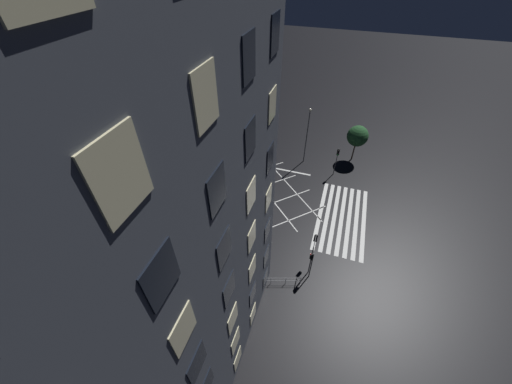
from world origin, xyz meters
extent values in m
plane|color=black|center=(0.00, 0.00, 0.00)|extent=(200.00, 200.00, 0.00)
cube|color=silver|center=(0.00, -8.76, 0.00)|extent=(12.34, 0.50, 0.01)
cube|color=silver|center=(0.00, -9.66, 0.00)|extent=(12.34, 0.50, 0.01)
cube|color=silver|center=(0.00, -10.56, 0.00)|extent=(12.34, 0.50, 0.01)
cube|color=silver|center=(0.00, -11.46, 0.00)|extent=(12.34, 0.50, 0.01)
cube|color=silver|center=(0.00, -12.36, 0.00)|extent=(12.34, 0.50, 0.01)
cube|color=silver|center=(0.00, -13.26, 0.00)|extent=(12.34, 0.50, 0.01)
cube|color=silver|center=(0.00, -14.16, 0.00)|extent=(12.34, 0.50, 0.01)
cube|color=silver|center=(3.88, -3.88, 0.00)|extent=(10.76, 10.76, 0.01)
cube|color=silver|center=(-3.88, -3.88, 0.00)|extent=(10.76, 10.76, 0.01)
cube|color=silver|center=(1.29, -1.29, 0.00)|extent=(10.76, 10.76, 0.01)
cube|color=silver|center=(-1.29, -1.29, 0.00)|extent=(10.76, 10.76, 0.01)
cube|color=silver|center=(-1.29, 1.29, 0.00)|extent=(10.76, 10.76, 0.01)
cube|color=silver|center=(1.29, 1.29, 0.00)|extent=(10.76, 10.76, 0.01)
cube|color=silver|center=(-3.88, 3.88, 0.00)|extent=(10.76, 10.76, 0.01)
cube|color=silver|center=(3.88, 3.88, 0.00)|extent=(10.76, 10.76, 0.01)
cube|color=silver|center=(7.36, 0.00, 0.00)|extent=(0.30, 12.34, 0.01)
cube|color=beige|center=(-19.88, -5.03, 2.00)|extent=(1.40, 0.06, 1.80)
cube|color=beige|center=(-16.15, -5.03, 2.00)|extent=(1.40, 0.06, 1.80)
cube|color=black|center=(-12.41, -5.03, 2.00)|extent=(1.40, 0.06, 1.80)
cube|color=beige|center=(-19.88, -5.03, 5.53)|extent=(1.40, 0.06, 1.80)
cube|color=black|center=(-16.15, -5.03, 5.53)|extent=(1.40, 0.06, 1.80)
cube|color=black|center=(-12.41, -5.03, 5.53)|extent=(1.40, 0.06, 1.80)
cube|color=beige|center=(-19.88, -5.03, 9.07)|extent=(1.40, 0.06, 1.80)
cube|color=beige|center=(-16.15, -5.03, 9.07)|extent=(1.40, 0.06, 1.80)
cube|color=black|center=(-12.41, -5.03, 9.07)|extent=(1.40, 0.06, 1.80)
cube|color=black|center=(-23.61, -5.03, 12.60)|extent=(1.40, 0.06, 1.80)
cube|color=black|center=(-19.88, -5.03, 12.60)|extent=(1.40, 0.06, 1.80)
cube|color=beige|center=(-16.15, -5.03, 12.60)|extent=(1.40, 0.06, 1.80)
cube|color=beige|center=(-12.41, -5.03, 12.60)|extent=(1.40, 0.06, 1.80)
cube|color=beige|center=(-23.61, -5.03, 16.14)|extent=(1.40, 0.06, 1.80)
cube|color=black|center=(-19.88, -5.03, 16.14)|extent=(1.40, 0.06, 1.80)
cube|color=beige|center=(-16.15, -5.03, 16.14)|extent=(1.40, 0.06, 1.80)
cube|color=black|center=(-12.41, -5.03, 16.14)|extent=(1.40, 0.06, 1.80)
cube|color=black|center=(-23.61, -5.03, 19.67)|extent=(1.40, 0.06, 1.80)
cube|color=black|center=(-19.88, -5.03, 19.67)|extent=(1.40, 0.06, 1.80)
cube|color=black|center=(-16.15, -5.03, 19.67)|extent=(1.40, 0.06, 1.80)
cube|color=beige|center=(-12.41, -5.03, 19.67)|extent=(1.40, 0.06, 1.80)
cube|color=beige|center=(-23.61, -5.03, 23.20)|extent=(1.40, 0.06, 1.80)
cube|color=beige|center=(-19.88, -5.03, 23.20)|extent=(1.40, 0.06, 1.80)
cube|color=black|center=(-16.15, -5.03, 23.20)|extent=(1.40, 0.06, 1.80)
cube|color=black|center=(-12.41, -5.03, 23.20)|extent=(1.40, 0.06, 1.80)
cylinder|color=#424244|center=(8.65, -9.36, 2.25)|extent=(0.11, 0.11, 4.51)
cube|color=black|center=(8.52, -9.36, 4.01)|extent=(0.16, 0.28, 0.90)
sphere|color=black|center=(8.41, -9.36, 4.31)|extent=(0.18, 0.18, 0.18)
sphere|color=black|center=(8.41, -9.36, 4.01)|extent=(0.18, 0.18, 0.18)
sphere|color=green|center=(8.41, -9.36, 3.71)|extent=(0.18, 0.18, 0.18)
cube|color=black|center=(8.61, -9.36, 4.01)|extent=(0.02, 0.36, 0.98)
cylinder|color=#424244|center=(-0.33, 8.73, 1.68)|extent=(0.11, 0.11, 3.36)
cylinder|color=#424244|center=(-0.33, 7.67, 3.21)|extent=(0.09, 2.12, 0.09)
cube|color=black|center=(-0.33, 6.61, 2.76)|extent=(0.28, 0.16, 0.90)
sphere|color=black|center=(-0.33, 6.50, 3.06)|extent=(0.18, 0.18, 0.18)
sphere|color=black|center=(-0.33, 6.50, 2.76)|extent=(0.18, 0.18, 0.18)
sphere|color=green|center=(-0.33, 6.50, 2.46)|extent=(0.18, 0.18, 0.18)
cube|color=black|center=(-0.33, 6.70, 2.76)|extent=(0.36, 0.02, 0.98)
cylinder|color=#424244|center=(-8.59, 8.85, 2.25)|extent=(0.11, 0.11, 4.49)
cylinder|color=#424244|center=(-8.59, 7.99, 4.34)|extent=(0.09, 1.73, 0.09)
cube|color=black|center=(-8.59, 7.12, 3.89)|extent=(0.28, 0.16, 0.90)
sphere|color=black|center=(-8.59, 7.01, 4.19)|extent=(0.18, 0.18, 0.18)
sphere|color=black|center=(-8.59, 7.01, 3.89)|extent=(0.18, 0.18, 0.18)
sphere|color=green|center=(-8.59, 7.01, 3.59)|extent=(0.18, 0.18, 0.18)
cube|color=black|center=(-8.59, 7.21, 3.89)|extent=(0.36, 0.02, 0.98)
cylinder|color=#424244|center=(-9.16, -8.86, 2.18)|extent=(0.11, 0.11, 4.36)
cylinder|color=#424244|center=(-8.32, -8.86, 4.21)|extent=(1.68, 0.09, 0.09)
cube|color=black|center=(-7.48, -8.86, 3.76)|extent=(0.16, 0.28, 0.90)
sphere|color=black|center=(-7.37, -8.86, 4.06)|extent=(0.18, 0.18, 0.18)
sphere|color=orange|center=(-7.37, -8.86, 3.76)|extent=(0.18, 0.18, 0.18)
sphere|color=black|center=(-7.37, -8.86, 3.46)|extent=(0.18, 0.18, 0.18)
cube|color=black|center=(-7.57, -8.86, 3.76)|extent=(0.02, 0.36, 0.98)
cylinder|color=#424244|center=(-9.61, -9.00, 1.96)|extent=(0.11, 0.11, 3.93)
cube|color=black|center=(-9.61, -8.87, 3.43)|extent=(0.28, 0.16, 0.90)
sphere|color=red|center=(-9.61, -8.75, 3.73)|extent=(0.18, 0.18, 0.18)
sphere|color=black|center=(-9.61, -8.75, 3.43)|extent=(0.18, 0.18, 0.18)
sphere|color=black|center=(-9.61, -8.75, 3.13)|extent=(0.18, 0.18, 0.18)
cube|color=black|center=(-9.61, -8.96, 3.43)|extent=(0.36, 0.02, 0.98)
cylinder|color=#424244|center=(9.20, 9.12, 2.23)|extent=(0.11, 0.11, 4.45)
cube|color=black|center=(9.20, 8.98, 3.95)|extent=(0.28, 0.16, 0.90)
sphere|color=red|center=(9.20, 8.87, 4.25)|extent=(0.18, 0.18, 0.18)
sphere|color=black|center=(9.20, 8.87, 3.95)|extent=(0.18, 0.18, 0.18)
sphere|color=black|center=(9.20, 8.87, 3.65)|extent=(0.18, 0.18, 0.18)
cube|color=black|center=(9.20, 9.07, 3.95)|extent=(0.36, 0.02, 0.98)
cylinder|color=#424244|center=(0.05, 11.75, 4.46)|extent=(0.14, 0.14, 8.93)
sphere|color=#F4EAC6|center=(0.05, 11.75, 9.09)|extent=(0.53, 0.53, 0.53)
cylinder|color=#424244|center=(10.53, -4.45, 4.30)|extent=(0.14, 0.14, 8.59)
sphere|color=#F4EAC6|center=(10.53, -4.45, 8.72)|extent=(0.41, 0.41, 0.41)
cylinder|color=#424244|center=(8.95, 8.38, 3.52)|extent=(0.14, 0.14, 7.04)
sphere|color=#F4EAC6|center=(8.95, 8.38, 7.19)|extent=(0.48, 0.48, 0.48)
cylinder|color=brown|center=(13.48, -11.66, 1.53)|extent=(0.21, 0.21, 3.07)
sphere|color=#235128|center=(13.48, -11.66, 4.25)|extent=(3.15, 3.15, 3.15)
cylinder|color=brown|center=(-11.99, 14.00, 1.40)|extent=(0.24, 0.24, 2.80)
sphere|color=#235128|center=(-11.99, 14.00, 3.92)|extent=(3.00, 3.00, 3.00)
cube|color=silver|center=(-10.80, -3.09, 0.52)|extent=(4.23, 1.88, 0.62)
cube|color=black|center=(-10.91, -3.09, 1.05)|extent=(1.78, 1.66, 0.44)
sphere|color=white|center=(-8.74, -2.50, 0.45)|extent=(0.16, 0.16, 0.16)
sphere|color=white|center=(-8.74, -3.67, 0.45)|extent=(0.16, 0.16, 0.16)
cylinder|color=black|center=(-9.49, -2.26, 0.35)|extent=(0.70, 0.20, 0.70)
cylinder|color=black|center=(-9.49, -3.91, 0.35)|extent=(0.70, 0.20, 0.70)
cylinder|color=black|center=(-12.11, -2.26, 0.35)|extent=(0.70, 0.20, 0.70)
cylinder|color=black|center=(-12.11, -3.91, 0.35)|extent=(0.70, 0.20, 0.70)
cylinder|color=#9EA0A5|center=(-13.57, 0.32, 0.53)|extent=(0.05, 0.05, 1.05)
cylinder|color=#9EA0A5|center=(-13.10, -1.12, 0.53)|extent=(0.05, 0.05, 1.05)
cylinder|color=#9EA0A5|center=(-12.62, -2.56, 0.53)|extent=(0.05, 0.05, 1.05)
cylinder|color=#9EA0A5|center=(-12.15, -4.00, 0.53)|extent=(0.05, 0.05, 1.05)
cylinder|color=#9EA0A5|center=(-11.68, -5.43, 0.53)|extent=(0.05, 0.05, 1.05)
cylinder|color=#9EA0A5|center=(-11.21, -6.87, 0.53)|extent=(0.05, 0.05, 1.05)
cylinder|color=#9EA0A5|center=(-10.73, -8.31, 0.53)|extent=(0.05, 0.05, 1.05)
cylinder|color=#9EA0A5|center=(-12.15, -4.00, 1.01)|extent=(2.87, 8.64, 0.04)
cylinder|color=#9EA0A5|center=(-12.15, -4.00, 0.58)|extent=(2.87, 8.64, 0.04)
camera|label=1|loc=(-26.86, -8.83, 26.63)|focal=20.00mm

